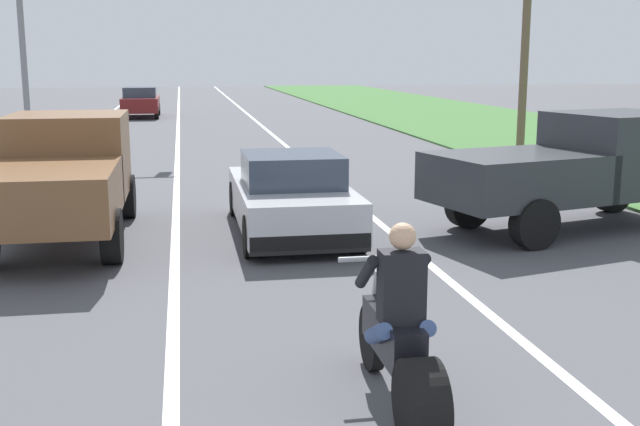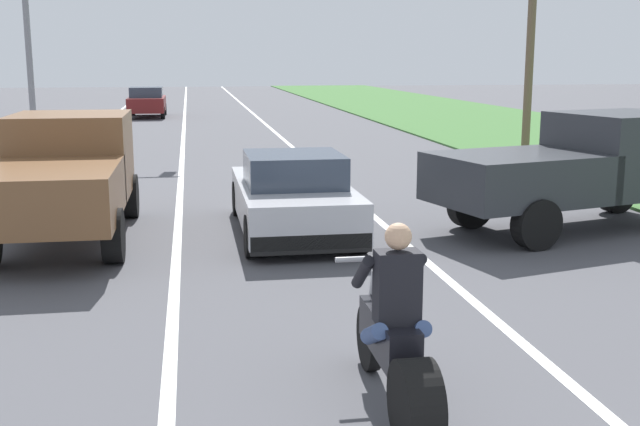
{
  "view_description": "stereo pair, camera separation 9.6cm",
  "coord_description": "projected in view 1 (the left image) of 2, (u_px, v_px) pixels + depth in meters",
  "views": [
    {
      "loc": [
        -1.63,
        -2.45,
        2.91
      ],
      "look_at": [
        0.04,
        7.02,
        1.0
      ],
      "focal_mm": 43.91,
      "sensor_mm": 36.0,
      "label": 1
    },
    {
      "loc": [
        -1.53,
        -2.46,
        2.91
      ],
      "look_at": [
        0.04,
        7.02,
        1.0
      ],
      "focal_mm": 43.91,
      "sensor_mm": 36.0,
      "label": 2
    }
  ],
  "objects": [
    {
      "name": "distant_car_far_ahead",
      "position": [
        141.0,
        102.0,
        38.89
      ],
      "size": [
        1.8,
        4.0,
        1.5
      ],
      "color": "maroon",
      "rests_on": "ground"
    },
    {
      "name": "utility_pole_roadside",
      "position": [
        526.0,
        21.0,
        22.63
      ],
      "size": [
        0.24,
        0.24,
        7.89
      ],
      "primitive_type": "cylinder",
      "color": "brown",
      "rests_on": "ground"
    },
    {
      "name": "lane_stripe_right_solid",
      "position": [
        302.0,
        159.0,
        22.83
      ],
      "size": [
        0.14,
        120.0,
        0.01
      ],
      "primitive_type": "cube",
      "color": "white",
      "rests_on": "ground"
    },
    {
      "name": "lane_stripe_centre_dashed",
      "position": [
        177.0,
        162.0,
        22.22
      ],
      "size": [
        0.14,
        120.0,
        0.01
      ],
      "primitive_type": "cube",
      "color": "white",
      "rests_on": "ground"
    },
    {
      "name": "sports_car_silver",
      "position": [
        291.0,
        196.0,
        13.11
      ],
      "size": [
        1.84,
        4.3,
        1.37
      ],
      "color": "#B7B7BC",
      "rests_on": "ground"
    },
    {
      "name": "pickup_truck_right_shoulder_dark_grey",
      "position": [
        578.0,
        165.0,
        13.36
      ],
      "size": [
        5.14,
        3.14,
        1.98
      ],
      "color": "#2D3035",
      "rests_on": "ground"
    },
    {
      "name": "pickup_truck_left_lane_brown",
      "position": [
        62.0,
        173.0,
        12.48
      ],
      "size": [
        2.02,
        4.8,
        1.98
      ],
      "color": "brown",
      "rests_on": "ground"
    },
    {
      "name": "lane_stripe_left_solid",
      "position": [
        45.0,
        165.0,
        21.61
      ],
      "size": [
        0.14,
        120.0,
        0.01
      ],
      "primitive_type": "cube",
      "color": "white",
      "rests_on": "ground"
    },
    {
      "name": "motorcycle_with_rider",
      "position": [
        400.0,
        345.0,
        6.43
      ],
      "size": [
        0.7,
        2.21,
        1.62
      ],
      "color": "black",
      "rests_on": "ground"
    },
    {
      "name": "grass_verge_right",
      "position": [
        620.0,
        151.0,
        24.55
      ],
      "size": [
        10.0,
        120.0,
        0.06
      ],
      "primitive_type": "cube",
      "color": "#3D6B33",
      "rests_on": "ground"
    },
    {
      "name": "traffic_light_mast_near",
      "position": [
        78.0,
        19.0,
        22.83
      ],
      "size": [
        5.1,
        0.34,
        6.0
      ],
      "color": "gray",
      "rests_on": "ground"
    }
  ]
}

